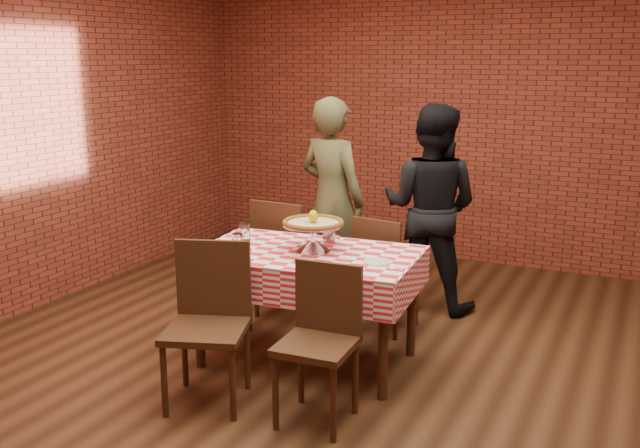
{
  "coord_description": "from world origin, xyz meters",
  "views": [
    {
      "loc": [
        1.69,
        -3.76,
        2.0
      ],
      "look_at": [
        -0.28,
        0.31,
        0.92
      ],
      "focal_mm": 39.87,
      "sensor_mm": 36.0,
      "label": 1
    }
  ],
  "objects_px": {
    "chair_near_left": "(206,328)",
    "diner_black": "(430,208)",
    "chair_far_left": "(291,256)",
    "chair_far_right": "(387,272)",
    "table": "(307,308)",
    "pizza": "(313,223)",
    "water_glass_left": "(237,242)",
    "condiment_caddy": "(331,233)",
    "pizza_stand": "(313,238)",
    "diner_olive": "(332,199)",
    "chair_near_right": "(316,348)",
    "water_glass_right": "(245,232)"
  },
  "relations": [
    {
      "from": "diner_olive",
      "to": "water_glass_right",
      "type": "bearing_deg",
      "value": 98.29
    },
    {
      "from": "chair_far_right",
      "to": "diner_black",
      "type": "bearing_deg",
      "value": -93.88
    },
    {
      "from": "chair_far_right",
      "to": "diner_black",
      "type": "height_order",
      "value": "diner_black"
    },
    {
      "from": "condiment_caddy",
      "to": "chair_far_left",
      "type": "relative_size",
      "value": 0.14
    },
    {
      "from": "chair_far_left",
      "to": "chair_far_right",
      "type": "distance_m",
      "value": 0.79
    },
    {
      "from": "chair_near_right",
      "to": "chair_far_left",
      "type": "distance_m",
      "value": 1.72
    },
    {
      "from": "chair_near_left",
      "to": "diner_black",
      "type": "xyz_separation_m",
      "value": [
        0.66,
        2.15,
        0.35
      ]
    },
    {
      "from": "chair_near_left",
      "to": "water_glass_left",
      "type": "bearing_deg",
      "value": 84.74
    },
    {
      "from": "condiment_caddy",
      "to": "chair_near_right",
      "type": "relative_size",
      "value": 0.15
    },
    {
      "from": "water_glass_right",
      "to": "condiment_caddy",
      "type": "distance_m",
      "value": 0.6
    },
    {
      "from": "condiment_caddy",
      "to": "chair_far_left",
      "type": "xyz_separation_m",
      "value": [
        -0.57,
        0.48,
        -0.36
      ]
    },
    {
      "from": "pizza",
      "to": "diner_black",
      "type": "distance_m",
      "value": 1.4
    },
    {
      "from": "diner_olive",
      "to": "table",
      "type": "bearing_deg",
      "value": 121.84
    },
    {
      "from": "chair_near_right",
      "to": "table",
      "type": "bearing_deg",
      "value": 117.15
    },
    {
      "from": "table",
      "to": "condiment_caddy",
      "type": "relative_size",
      "value": 10.54
    },
    {
      "from": "chair_near_right",
      "to": "diner_olive",
      "type": "xyz_separation_m",
      "value": [
        -0.81,
        1.95,
        0.4
      ]
    },
    {
      "from": "pizza",
      "to": "chair_far_left",
      "type": "relative_size",
      "value": 0.43
    },
    {
      "from": "chair_near_right",
      "to": "diner_black",
      "type": "distance_m",
      "value": 2.1
    },
    {
      "from": "table",
      "to": "pizza",
      "type": "relative_size",
      "value": 3.51
    },
    {
      "from": "pizza_stand",
      "to": "water_glass_left",
      "type": "relative_size",
      "value": 3.5
    },
    {
      "from": "table",
      "to": "pizza",
      "type": "height_order",
      "value": "pizza"
    },
    {
      "from": "water_glass_right",
      "to": "chair_far_right",
      "type": "relative_size",
      "value": 0.13
    },
    {
      "from": "pizza",
      "to": "chair_near_left",
      "type": "distance_m",
      "value": 0.98
    },
    {
      "from": "pizza",
      "to": "chair_near_right",
      "type": "xyz_separation_m",
      "value": [
        0.38,
        -0.73,
        -0.5
      ]
    },
    {
      "from": "pizza_stand",
      "to": "table",
      "type": "bearing_deg",
      "value": -130.48
    },
    {
      "from": "pizza_stand",
      "to": "chair_near_right",
      "type": "xyz_separation_m",
      "value": [
        0.38,
        -0.73,
        -0.41
      ]
    },
    {
      "from": "water_glass_right",
      "to": "diner_olive",
      "type": "distance_m",
      "value": 1.18
    },
    {
      "from": "chair_near_left",
      "to": "diner_olive",
      "type": "height_order",
      "value": "diner_olive"
    },
    {
      "from": "chair_near_left",
      "to": "chair_far_left",
      "type": "xyz_separation_m",
      "value": [
        -0.26,
        1.52,
        -0.0
      ]
    },
    {
      "from": "table",
      "to": "diner_black",
      "type": "height_order",
      "value": "diner_black"
    },
    {
      "from": "water_glass_left",
      "to": "water_glass_right",
      "type": "relative_size",
      "value": 1.0
    },
    {
      "from": "pizza",
      "to": "chair_far_right",
      "type": "height_order",
      "value": "pizza"
    },
    {
      "from": "condiment_caddy",
      "to": "chair_near_left",
      "type": "relative_size",
      "value": 0.14
    },
    {
      "from": "condiment_caddy",
      "to": "diner_olive",
      "type": "xyz_separation_m",
      "value": [
        -0.45,
        0.98,
        0.01
      ]
    },
    {
      "from": "pizza",
      "to": "diner_black",
      "type": "height_order",
      "value": "diner_black"
    },
    {
      "from": "water_glass_right",
      "to": "diner_black",
      "type": "relative_size",
      "value": 0.07
    },
    {
      "from": "table",
      "to": "chair_near_left",
      "type": "height_order",
      "value": "chair_near_left"
    },
    {
      "from": "chair_far_left",
      "to": "diner_olive",
      "type": "xyz_separation_m",
      "value": [
        0.12,
        0.5,
        0.37
      ]
    },
    {
      "from": "pizza",
      "to": "water_glass_right",
      "type": "xyz_separation_m",
      "value": [
        -0.55,
        0.05,
        -0.13
      ]
    },
    {
      "from": "water_glass_left",
      "to": "condiment_caddy",
      "type": "height_order",
      "value": "condiment_caddy"
    },
    {
      "from": "condiment_caddy",
      "to": "diner_black",
      "type": "distance_m",
      "value": 1.16
    },
    {
      "from": "water_glass_left",
      "to": "condiment_caddy",
      "type": "xyz_separation_m",
      "value": [
        0.46,
        0.44,
        0.01
      ]
    },
    {
      "from": "chair_near_left",
      "to": "pizza_stand",
      "type": "bearing_deg",
      "value": 50.58
    },
    {
      "from": "chair_far_left",
      "to": "diner_black",
      "type": "bearing_deg",
      "value": -142.11
    },
    {
      "from": "chair_near_right",
      "to": "diner_black",
      "type": "height_order",
      "value": "diner_black"
    },
    {
      "from": "diner_black",
      "to": "chair_near_left",
      "type": "bearing_deg",
      "value": 73.56
    },
    {
      "from": "pizza_stand",
      "to": "diner_olive",
      "type": "distance_m",
      "value": 1.29
    },
    {
      "from": "table",
      "to": "condiment_caddy",
      "type": "distance_m",
      "value": 0.52
    },
    {
      "from": "pizza_stand",
      "to": "diner_black",
      "type": "height_order",
      "value": "diner_black"
    },
    {
      "from": "water_glass_right",
      "to": "chair_near_left",
      "type": "relative_size",
      "value": 0.12
    }
  ]
}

